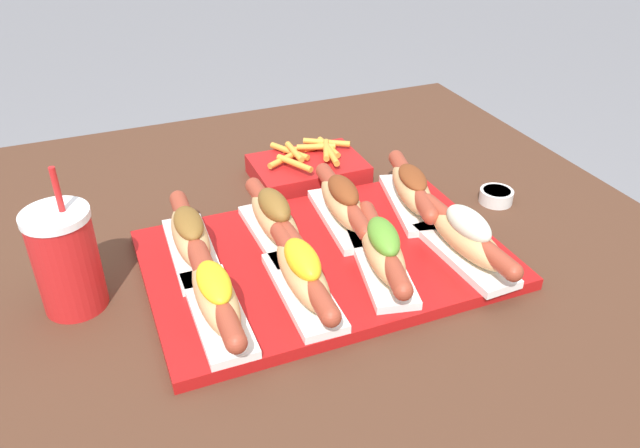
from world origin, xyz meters
The scene contains 13 objects.
patio_table centered at (0.00, 0.00, 0.35)m, with size 1.18×1.16×0.71m.
serving_tray centered at (0.02, -0.04, 0.72)m, with size 0.51×0.34×0.02m.
hot_dog_0 centered at (-0.16, -0.12, 0.76)m, with size 0.06×0.23×0.07m.
hot_dog_1 centered at (-0.05, -0.12, 0.76)m, with size 0.06×0.23×0.08m.
hot_dog_2 centered at (0.08, -0.11, 0.76)m, with size 0.10×0.22×0.07m.
hot_dog_3 centered at (0.20, -0.13, 0.76)m, with size 0.07×0.23×0.08m.
hot_dog_4 centered at (-0.16, 0.03, 0.76)m, with size 0.07×0.23×0.07m.
hot_dog_5 centered at (-0.04, 0.03, 0.76)m, with size 0.06×0.23×0.08m.
hot_dog_6 centered at (0.08, 0.03, 0.76)m, with size 0.08×0.22×0.07m.
hot_dog_7 centered at (0.20, 0.03, 0.76)m, with size 0.10×0.22×0.06m.
sauce_bowl centered at (0.36, 0.02, 0.72)m, with size 0.06×0.06×0.02m.
drink_cup centered at (-0.33, 0.00, 0.78)m, with size 0.09×0.09×0.20m.
fries_basket centered at (0.09, 0.22, 0.73)m, with size 0.20×0.15×0.06m.
Camera 1 is at (-0.27, -0.73, 1.25)m, focal length 35.00 mm.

